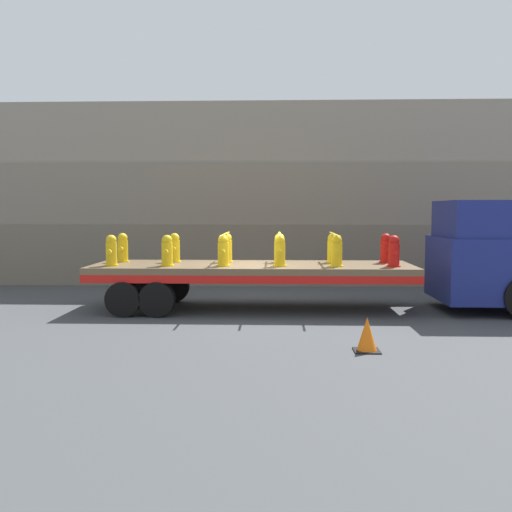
% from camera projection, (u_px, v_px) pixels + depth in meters
% --- Properties ---
extents(ground_plane, '(120.00, 120.00, 0.00)m').
position_uv_depth(ground_plane, '(252.00, 309.00, 15.16)').
color(ground_plane, '#3F4244').
extents(rock_cliff, '(60.00, 3.30, 6.39)m').
position_uv_depth(rock_cliff, '(259.00, 195.00, 21.11)').
color(rock_cliff, '#706656').
rests_on(rock_cliff, ground_plane).
extents(truck_cab, '(2.67, 2.62, 2.88)m').
position_uv_depth(truck_cab, '(491.00, 257.00, 14.82)').
color(truck_cab, navy).
rests_on(truck_cab, ground_plane).
extents(flatbed_trailer, '(8.40, 2.56, 1.21)m').
position_uv_depth(flatbed_trailer, '(232.00, 273.00, 15.10)').
color(flatbed_trailer, brown).
rests_on(flatbed_trailer, ground_plane).
extents(fire_hydrant_yellow_near_0, '(0.35, 0.53, 0.80)m').
position_uv_depth(fire_hydrant_yellow_near_0, '(111.00, 251.00, 14.62)').
color(fire_hydrant_yellow_near_0, gold).
rests_on(fire_hydrant_yellow_near_0, flatbed_trailer).
extents(fire_hydrant_yellow_far_0, '(0.35, 0.53, 0.80)m').
position_uv_depth(fire_hydrant_yellow_far_0, '(123.00, 248.00, 15.70)').
color(fire_hydrant_yellow_far_0, gold).
rests_on(fire_hydrant_yellow_far_0, flatbed_trailer).
extents(fire_hydrant_yellow_near_1, '(0.35, 0.53, 0.80)m').
position_uv_depth(fire_hydrant_yellow_near_1, '(167.00, 251.00, 14.57)').
color(fire_hydrant_yellow_near_1, gold).
rests_on(fire_hydrant_yellow_near_1, flatbed_trailer).
extents(fire_hydrant_yellow_far_1, '(0.35, 0.53, 0.80)m').
position_uv_depth(fire_hydrant_yellow_far_1, '(175.00, 248.00, 15.65)').
color(fire_hydrant_yellow_far_1, gold).
rests_on(fire_hydrant_yellow_far_1, flatbed_trailer).
extents(fire_hydrant_yellow_near_2, '(0.35, 0.53, 0.80)m').
position_uv_depth(fire_hydrant_yellow_near_2, '(223.00, 251.00, 14.52)').
color(fire_hydrant_yellow_near_2, gold).
rests_on(fire_hydrant_yellow_near_2, flatbed_trailer).
extents(fire_hydrant_yellow_far_2, '(0.35, 0.53, 0.80)m').
position_uv_depth(fire_hydrant_yellow_far_2, '(227.00, 248.00, 15.60)').
color(fire_hydrant_yellow_far_2, gold).
rests_on(fire_hydrant_yellow_far_2, flatbed_trailer).
extents(fire_hydrant_yellow_near_3, '(0.35, 0.53, 0.80)m').
position_uv_depth(fire_hydrant_yellow_near_3, '(280.00, 251.00, 14.47)').
color(fire_hydrant_yellow_near_3, gold).
rests_on(fire_hydrant_yellow_near_3, flatbed_trailer).
extents(fire_hydrant_yellow_far_3, '(0.35, 0.53, 0.80)m').
position_uv_depth(fire_hydrant_yellow_far_3, '(279.00, 248.00, 15.55)').
color(fire_hydrant_yellow_far_3, gold).
rests_on(fire_hydrant_yellow_far_3, flatbed_trailer).
extents(fire_hydrant_yellow_near_4, '(0.35, 0.53, 0.80)m').
position_uv_depth(fire_hydrant_yellow_near_4, '(337.00, 251.00, 14.42)').
color(fire_hydrant_yellow_near_4, gold).
rests_on(fire_hydrant_yellow_near_4, flatbed_trailer).
extents(fire_hydrant_yellow_far_4, '(0.35, 0.53, 0.80)m').
position_uv_depth(fire_hydrant_yellow_far_4, '(332.00, 249.00, 15.49)').
color(fire_hydrant_yellow_far_4, gold).
rests_on(fire_hydrant_yellow_far_4, flatbed_trailer).
extents(fire_hydrant_red_near_5, '(0.35, 0.53, 0.80)m').
position_uv_depth(fire_hydrant_red_near_5, '(394.00, 252.00, 14.36)').
color(fire_hydrant_red_near_5, red).
rests_on(fire_hydrant_red_near_5, flatbed_trailer).
extents(fire_hydrant_red_far_5, '(0.35, 0.53, 0.80)m').
position_uv_depth(fire_hydrant_red_far_5, '(386.00, 249.00, 15.44)').
color(fire_hydrant_red_far_5, red).
rests_on(fire_hydrant_red_far_5, flatbed_trailer).
extents(cargo_strap_rear, '(0.05, 2.66, 0.01)m').
position_uv_depth(cargo_strap_rear, '(225.00, 234.00, 15.02)').
color(cargo_strap_rear, yellow).
rests_on(cargo_strap_rear, fire_hydrant_yellow_near_2).
extents(cargo_strap_middle, '(0.05, 2.66, 0.01)m').
position_uv_depth(cargo_strap_middle, '(280.00, 234.00, 14.97)').
color(cargo_strap_middle, yellow).
rests_on(cargo_strap_middle, fire_hydrant_yellow_near_3).
extents(cargo_strap_front, '(0.05, 2.66, 0.01)m').
position_uv_depth(cargo_strap_front, '(335.00, 234.00, 14.92)').
color(cargo_strap_front, yellow).
rests_on(cargo_strap_front, fire_hydrant_yellow_near_4).
extents(traffic_cone, '(0.48, 0.48, 0.65)m').
position_uv_depth(traffic_cone, '(367.00, 335.00, 10.66)').
color(traffic_cone, black).
rests_on(traffic_cone, ground_plane).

